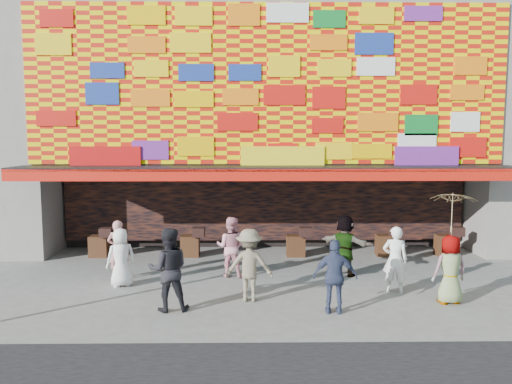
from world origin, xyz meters
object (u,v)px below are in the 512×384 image
at_px(ped_d, 249,265).
at_px(ped_g, 450,269).
at_px(parasol, 453,213).
at_px(ped_h, 395,259).
at_px(ped_b, 118,250).
at_px(ped_i, 231,247).
at_px(ped_a, 121,257).
at_px(ped_f, 345,245).
at_px(ped_e, 335,277).
at_px(ped_c, 168,269).

xyz_separation_m(ped_d, ped_g, (4.74, -0.27, -0.05)).
bearing_deg(parasol, ped_h, 140.46).
bearing_deg(ped_d, parasol, 177.54).
xyz_separation_m(ped_b, ped_i, (3.11, 0.23, 0.02)).
bearing_deg(ped_a, ped_i, 171.64).
bearing_deg(ped_h, parasol, 155.35).
height_order(ped_a, ped_f, ped_f).
bearing_deg(ped_g, ped_h, -46.53).
height_order(ped_d, parasol, parasol).
bearing_deg(ped_b, ped_f, -173.54).
bearing_deg(ped_d, ped_a, -19.02).
bearing_deg(ped_e, ped_i, -45.56).
xyz_separation_m(ped_g, ped_i, (-5.27, 2.41, 0.03)).
bearing_deg(ped_a, ped_c, 103.46).
distance_m(ped_f, ped_g, 3.20).
bearing_deg(ped_h, ped_f, -44.58).
distance_m(ped_b, ped_h, 7.43).
bearing_deg(ped_b, parasol, 169.07).
distance_m(ped_e, ped_f, 3.23).
distance_m(ped_b, ped_c, 3.13).
relative_size(ped_a, ped_e, 0.93).
xyz_separation_m(ped_a, ped_e, (5.29, -2.12, 0.06)).
relative_size(ped_c, ped_e, 1.14).
height_order(ped_a, ped_c, ped_c).
relative_size(ped_c, ped_i, 1.12).
xyz_separation_m(ped_e, ped_h, (1.78, 1.50, 0.01)).
distance_m(ped_e, ped_g, 2.90).
xyz_separation_m(ped_a, ped_f, (6.12, 1.00, 0.09)).
bearing_deg(ped_a, ped_d, 134.05).
bearing_deg(ped_b, ped_h, 173.52).
xyz_separation_m(ped_e, ped_f, (0.83, 3.12, 0.03)).
bearing_deg(ped_g, ped_a, -17.38).
bearing_deg(ped_g, ped_e, 5.60).
distance_m(ped_g, parasol, 1.36).
bearing_deg(ped_h, ped_b, 4.80).
xyz_separation_m(ped_b, ped_e, (5.54, -2.80, 0.01)).
bearing_deg(ped_b, ped_a, 113.54).
height_order(ped_b, parasol, parasol).
bearing_deg(ped_b, ped_c, 128.72).
bearing_deg(parasol, ped_e, -167.41).
distance_m(ped_d, parasol, 4.92).
xyz_separation_m(ped_i, parasol, (5.27, -2.41, 1.33)).
distance_m(ped_b, parasol, 8.75).
height_order(ped_c, ped_e, ped_c).
relative_size(ped_e, parasol, 0.88).
bearing_deg(ped_d, ped_h, -169.98).
distance_m(ped_e, parasol, 3.20).
relative_size(ped_g, ped_i, 0.96).
bearing_deg(ped_c, ped_e, 168.43).
distance_m(ped_f, ped_i, 3.26).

